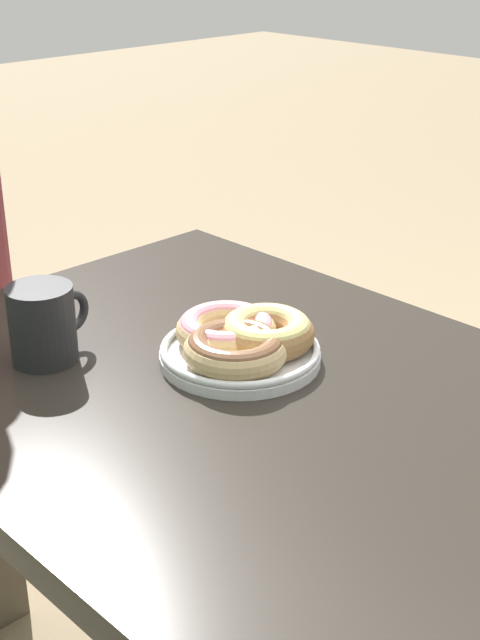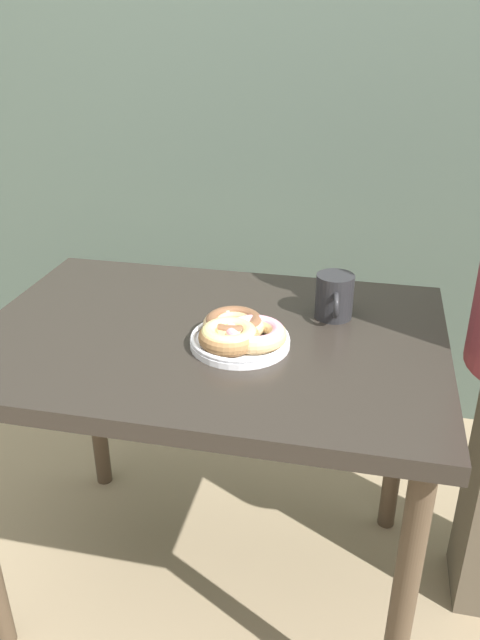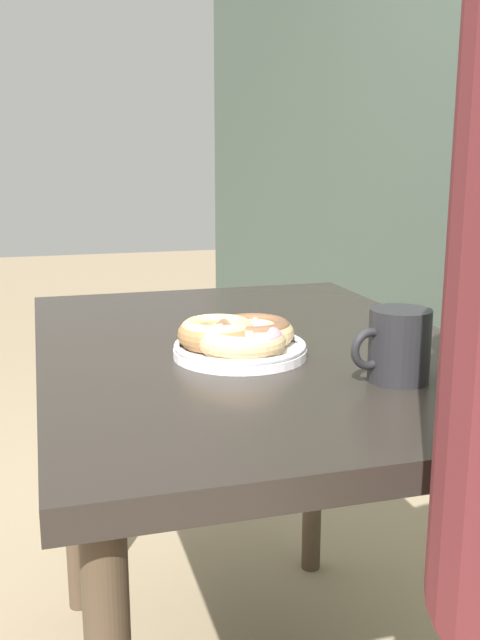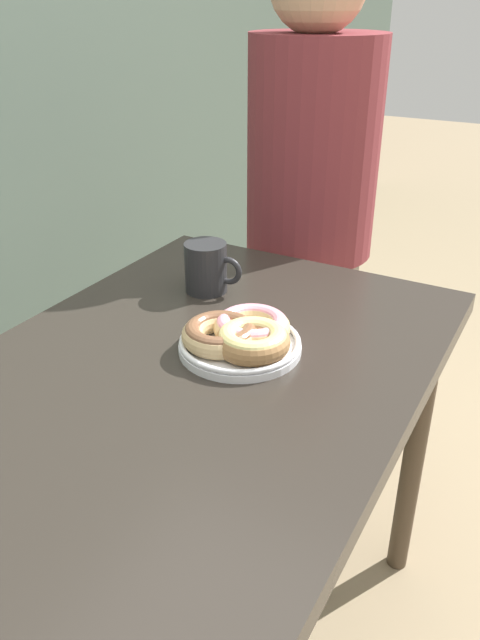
% 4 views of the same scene
% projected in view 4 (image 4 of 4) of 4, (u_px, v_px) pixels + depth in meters
% --- Properties ---
extents(dining_table, '(1.04, 0.73, 0.76)m').
position_uv_depth(dining_table, '(194.00, 410.00, 1.09)').
color(dining_table, '#28231E').
rests_on(dining_table, ground_plane).
extents(donut_plate, '(0.24, 0.23, 0.06)m').
position_uv_depth(donut_plate, '(241.00, 336.00, 1.07)').
color(donut_plate, white).
rests_on(donut_plate, dining_table).
extents(coffee_mug, '(0.09, 0.12, 0.10)m').
position_uv_depth(coffee_mug, '(207.00, 267.00, 1.28)').
color(coffee_mug, '#232326').
rests_on(coffee_mug, dining_table).
extents(person_figure, '(0.35, 0.33, 1.45)m').
position_uv_depth(person_figure, '(310.00, 220.00, 1.66)').
color(person_figure, brown).
rests_on(person_figure, ground_plane).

